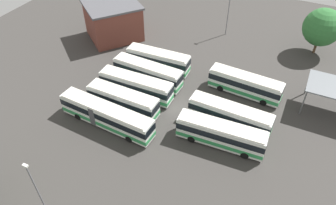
% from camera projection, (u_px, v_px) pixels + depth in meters
% --- Properties ---
extents(ground_plane, '(92.15, 92.15, 0.00)m').
position_uv_depth(ground_plane, '(179.00, 108.00, 46.17)').
color(ground_plane, '#383533').
extents(bus_row0_slot0, '(13.95, 3.27, 3.36)m').
position_uv_depth(bus_row0_slot0, '(106.00, 115.00, 42.53)').
color(bus_row0_slot0, silver).
rests_on(bus_row0_slot0, ground_plane).
extents(bus_row0_slot1, '(10.58, 2.65, 3.36)m').
position_uv_depth(bus_row0_slot1, '(123.00, 101.00, 44.76)').
color(bus_row0_slot1, silver).
rests_on(bus_row0_slot1, ground_plane).
extents(bus_row0_slot2, '(11.30, 2.66, 3.36)m').
position_uv_depth(bus_row0_slot2, '(136.00, 86.00, 47.27)').
color(bus_row0_slot2, silver).
rests_on(bus_row0_slot2, ground_plane).
extents(bus_row0_slot3, '(11.38, 2.96, 3.36)m').
position_uv_depth(bus_row0_slot3, '(148.00, 73.00, 49.73)').
color(bus_row0_slot3, silver).
rests_on(bus_row0_slot3, ground_plane).
extents(bus_row0_slot4, '(10.63, 2.85, 3.36)m').
position_uv_depth(bus_row0_slot4, '(158.00, 60.00, 52.36)').
color(bus_row0_slot4, silver).
rests_on(bus_row0_slot4, ground_plane).
extents(bus_row1_slot1, '(11.32, 3.01, 3.36)m').
position_uv_depth(bus_row1_slot1, '(221.00, 134.00, 39.98)').
color(bus_row1_slot1, silver).
rests_on(bus_row1_slot1, ground_plane).
extents(bus_row1_slot2, '(11.26, 2.83, 3.36)m').
position_uv_depth(bus_row1_slot2, '(230.00, 115.00, 42.51)').
color(bus_row1_slot2, silver).
rests_on(bus_row1_slot2, ground_plane).
extents(bus_row1_slot4, '(11.04, 3.14, 3.36)m').
position_uv_depth(bus_row1_slot4, '(245.00, 84.00, 47.50)').
color(bus_row1_slot4, silver).
rests_on(bus_row1_slot4, ground_plane).
extents(depot_building, '(12.87, 12.95, 6.63)m').
position_uv_depth(depot_building, '(113.00, 20.00, 59.44)').
color(depot_building, brown).
rests_on(depot_building, ground_plane).
extents(lamp_post_by_building, '(0.56, 0.28, 9.27)m').
position_uv_depth(lamp_post_by_building, '(229.00, 10.00, 58.85)').
color(lamp_post_by_building, slate).
rests_on(lamp_post_by_building, ground_plane).
extents(lamp_post_near_entrance, '(0.56, 0.28, 7.83)m').
position_uv_depth(lamp_post_near_entrance, '(36.00, 187.00, 31.24)').
color(lamp_post_near_entrance, slate).
rests_on(lamp_post_near_entrance, ground_plane).
extents(tree_northwest, '(6.44, 6.44, 8.23)m').
position_uv_depth(tree_northwest, '(322.00, 27.00, 54.02)').
color(tree_northwest, brown).
rests_on(tree_northwest, ground_plane).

